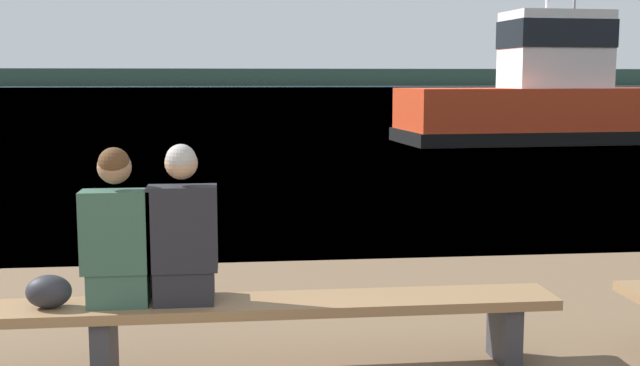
# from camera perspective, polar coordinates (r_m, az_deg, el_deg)

# --- Properties ---
(water_surface) EXTENTS (240.00, 240.00, 0.00)m
(water_surface) POSITION_cam_1_polar(r_m,az_deg,el_deg) (128.06, -6.83, 6.60)
(water_surface) COLOR #386084
(water_surface) RESTS_ON ground
(far_shoreline) EXTENTS (600.00, 12.00, 4.02)m
(far_shoreline) POSITION_cam_1_polar(r_m,az_deg,el_deg) (196.07, -6.74, 7.48)
(far_shoreline) COLOR #2D3D2D
(far_shoreline) RESTS_ON ground
(bench_main) EXTENTS (5.77, 0.45, 0.47)m
(bench_main) POSITION_cam_1_polar(r_m,az_deg,el_deg) (5.24, -15.14, -9.35)
(bench_main) COLOR brown
(bench_main) RESTS_ON ground
(person_left) EXTENTS (0.42, 0.39, 0.99)m
(person_left) POSITION_cam_1_polar(r_m,az_deg,el_deg) (5.11, -14.21, -3.82)
(person_left) COLOR #2D4C3D
(person_left) RESTS_ON bench_main
(person_right) EXTENTS (0.42, 0.39, 1.00)m
(person_right) POSITION_cam_1_polar(r_m,az_deg,el_deg) (5.07, -9.71, -3.74)
(person_right) COLOR black
(person_right) RESTS_ON bench_main
(shopping_bag) EXTENTS (0.28, 0.20, 0.21)m
(shopping_bag) POSITION_cam_1_polar(r_m,az_deg,el_deg) (5.22, -18.73, -7.32)
(shopping_bag) COLOR #232328
(shopping_bag) RESTS_ON bench_main
(tugboat_red) EXTENTS (8.44, 3.75, 6.63)m
(tugboat_red) POSITION_cam_1_polar(r_m,az_deg,el_deg) (24.44, 15.61, 5.62)
(tugboat_red) COLOR red
(tugboat_red) RESTS_ON water_surface
(moored_sailboat) EXTENTS (7.77, 4.48, 8.44)m
(moored_sailboat) POSITION_cam_1_polar(r_m,az_deg,el_deg) (36.46, 17.94, 4.99)
(moored_sailboat) COLOR #333338
(moored_sailboat) RESTS_ON water_surface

